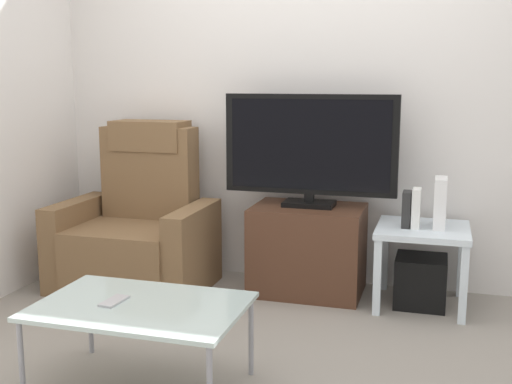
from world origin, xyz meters
name	(u,v)px	position (x,y,z in m)	size (l,w,h in m)	color
ground_plane	(280,342)	(0.00, 0.00, 0.00)	(6.40, 6.40, 0.00)	gray
wall_back	(324,88)	(0.00, 1.13, 1.30)	(6.40, 0.06, 2.60)	silver
tv_stand	(308,249)	(-0.03, 0.82, 0.28)	(0.70, 0.49, 0.56)	#4C2D1E
television	(310,148)	(-0.03, 0.84, 0.94)	(1.09, 0.20, 0.70)	black
recliner_armchair	(138,230)	(-1.14, 0.67, 0.37)	(0.98, 0.78, 1.08)	brown
side_table	(423,240)	(0.68, 0.78, 0.41)	(0.54, 0.54, 0.49)	silver
subwoofer_box	(421,281)	(0.68, 0.78, 0.15)	(0.30, 0.30, 0.30)	black
book_leftmost	(407,209)	(0.58, 0.76, 0.60)	(0.05, 0.13, 0.21)	#262626
book_middle	(416,208)	(0.64, 0.76, 0.60)	(0.05, 0.13, 0.23)	white
game_console	(440,203)	(0.77, 0.79, 0.64)	(0.07, 0.20, 0.30)	white
coffee_table	(141,309)	(-0.46, -0.66, 0.37)	(0.90, 0.60, 0.40)	#B2C6C1
cell_phone	(114,301)	(-0.58, -0.67, 0.40)	(0.07, 0.15, 0.01)	#B7B7BC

